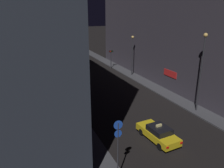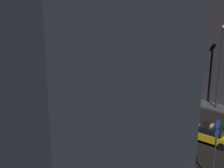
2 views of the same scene
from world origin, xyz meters
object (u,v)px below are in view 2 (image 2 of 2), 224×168
Objects in this scene: street_lamp_far_block at (110,48)px; sign_pole_left at (216,145)px; taxi at (210,134)px; traffic_light_right_kerb at (75,57)px; street_lamp_near_block at (221,58)px; traffic_light_overhead at (25,63)px; far_car at (17,73)px; traffic_light_left_kerb at (31,78)px.

sign_pole_left is at bearing -120.41° from street_lamp_far_block.
street_lamp_far_block is at bearing 68.14° from taxi.
taxi is 1.22× the size of traffic_light_right_kerb.
traffic_light_right_kerb is 31.35m from sign_pole_left.
taxi is 26.86m from traffic_light_right_kerb.
street_lamp_near_block is at bearing 25.85° from sign_pole_left.
street_lamp_near_block is (13.09, 6.34, 2.82)m from sign_pole_left.
traffic_light_overhead is 0.70× the size of street_lamp_far_block.
street_lamp_near_block reaches higher than sign_pole_left.
street_lamp_far_block reaches higher than taxi.
sign_pole_left is 0.63× the size of street_lamp_far_block.
far_car is 8.80m from traffic_light_right_kerb.
traffic_light_overhead reaches higher than traffic_light_left_kerb.
traffic_light_right_kerb is at bearing 67.54° from sign_pole_left.
traffic_light_overhead is (-1.66, -5.39, 2.68)m from far_car.
street_lamp_far_block is (0.24, 16.37, -0.99)m from street_lamp_near_block.
street_lamp_far_block is (1.36, -6.25, 1.96)m from traffic_light_right_kerb.
far_car is 10.67m from traffic_light_left_kerb.
traffic_light_overhead is 11.74m from street_lamp_far_block.
traffic_light_right_kerb is at bearing 92.82° from street_lamp_near_block.
far_car is 33.45m from sign_pole_left.
traffic_light_right_kerb is (9.19, 1.27, -0.74)m from traffic_light_overhead.
traffic_light_left_kerb is 23.26m from sign_pole_left.
street_lamp_far_block reaches higher than traffic_light_overhead.
street_lamp_far_block is at bearing -25.30° from traffic_light_overhead.
traffic_light_overhead is at bearing 96.10° from taxi.
sign_pole_left is at bearing -151.09° from taxi.
traffic_light_overhead is 1.30× the size of traffic_light_right_kerb.
traffic_light_overhead is at bearing 115.76° from street_lamp_near_block.
taxi is 25.00m from traffic_light_overhead.
traffic_light_overhead reaches higher than sign_pole_left.
far_car is 1.23× the size of traffic_light_right_kerb.
far_car is 0.67× the size of street_lamp_far_block.
traffic_light_left_kerb is (-2.00, -4.46, -0.80)m from traffic_light_overhead.
traffic_light_left_kerb is 0.98× the size of traffic_light_right_kerb.
street_lamp_near_block is (8.65, -26.75, 4.90)m from far_car.
street_lamp_near_block reaches higher than traffic_light_overhead.
street_lamp_near_block is 16.41m from street_lamp_far_block.
traffic_light_right_kerb is (11.19, 5.72, 0.06)m from traffic_light_left_kerb.
street_lamp_near_block reaches higher than street_lamp_far_block.
traffic_light_left_kerb is 12.72m from street_lamp_far_block.
street_lamp_near_block is at bearing -90.85° from street_lamp_far_block.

